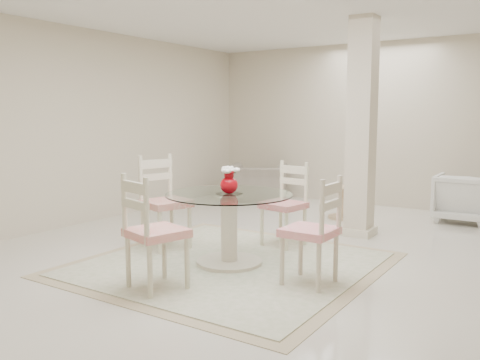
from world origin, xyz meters
The scene contains 13 objects.
ground centered at (0.00, 0.00, 0.00)m, with size 7.00×7.00×0.00m, color beige.
room_shell centered at (0.00, 0.00, 1.86)m, with size 6.02×7.02×2.71m.
column centered at (0.50, 1.30, 1.35)m, with size 0.30×0.30×2.70m, color beige.
area_rug centered at (-0.14, -0.67, 0.01)m, with size 2.83×2.83×0.02m.
dining_table centered at (-0.14, -0.67, 0.37)m, with size 1.27×1.27×0.73m.
red_vase centered at (-0.14, -0.68, 0.87)m, with size 0.21×0.20×0.28m.
dining_chair_east centered at (0.87, -0.79, 0.57)m, with size 0.44×0.44×1.09m.
dining_chair_north centered at (-0.02, 0.34, 0.57)m, with size 0.49×0.49×1.07m.
dining_chair_west centered at (-1.16, -0.54, 0.62)m, with size 0.59×0.59×1.17m.
dining_chair_south centered at (-0.27, -1.69, 0.59)m, with size 0.56×0.56×1.13m.
recliner_taupe centered at (-1.90, 2.80, 0.32)m, with size 0.97×0.85×0.63m, color gray.
armchair_white centered at (1.46, 2.87, 0.34)m, with size 0.73×0.75×0.68m, color silver.
side_table centered at (-0.05, 2.17, 0.22)m, with size 0.46×0.46×0.47m.
Camera 1 is at (2.70, -4.81, 1.52)m, focal length 38.00 mm.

